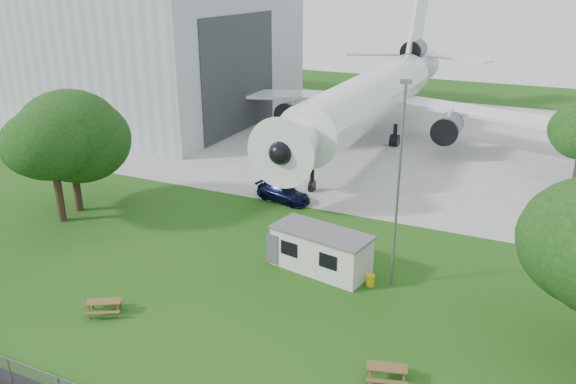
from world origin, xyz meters
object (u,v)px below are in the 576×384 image
at_px(site_cabin, 321,251).
at_px(airliner, 374,94).
at_px(hangar, 110,40).
at_px(picnic_west, 106,313).
at_px(picnic_east, 386,380).

bearing_deg(site_cabin, airliner, 100.92).
relative_size(hangar, picnic_west, 23.89).
xyz_separation_m(airliner, picnic_east, (12.26, -38.16, -5.27)).
xyz_separation_m(hangar, airliner, (35.97, -0.14, -4.14)).
bearing_deg(picnic_west, site_cabin, 17.20).
height_order(hangar, picnic_west, hangar).
bearing_deg(picnic_west, airliner, 55.67).
bearing_deg(site_cabin, hangar, 144.34).
xyz_separation_m(site_cabin, picnic_east, (6.52, -8.37, -1.31)).
distance_m(airliner, picnic_west, 39.72).
distance_m(picnic_west, picnic_east, 15.36).
bearing_deg(picnic_west, hangar, 100.00).
height_order(hangar, site_cabin, hangar).
distance_m(airliner, site_cabin, 30.59).
bearing_deg(hangar, site_cabin, -35.66).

